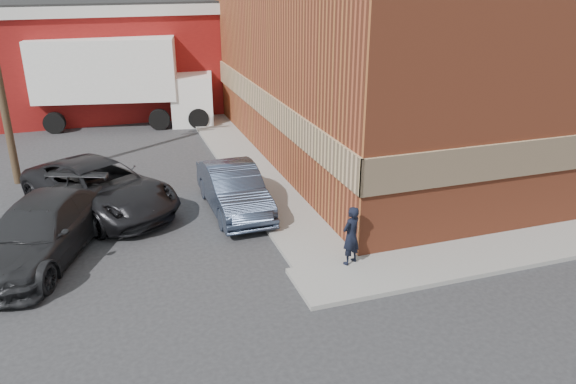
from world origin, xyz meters
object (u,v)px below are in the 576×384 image
object	(u,v)px
suv_a	(100,188)
suv_b	(40,231)
sedan	(234,189)
box_truck	(124,75)
warehouse	(62,56)
brick_building	(425,31)
man	(351,236)

from	to	relation	value
suv_a	suv_b	size ratio (longest dim) A/B	1.07
sedan	box_truck	world-z (taller)	box_truck
suv_b	box_truck	bearing A→B (deg)	99.64
sedan	suv_b	xyz separation A→B (m)	(-5.48, -1.39, 0.05)
warehouse	suv_b	size ratio (longest dim) A/B	3.08
warehouse	box_truck	size ratio (longest dim) A/B	1.88
suv_b	box_truck	size ratio (longest dim) A/B	0.61
suv_a	box_truck	distance (m)	10.61
sedan	suv_a	distance (m)	4.13
sedan	box_truck	bearing A→B (deg)	100.62
brick_building	suv_a	xyz separation A→B (m)	(-13.22, -3.54, -3.90)
brick_building	box_truck	world-z (taller)	brick_building
warehouse	suv_a	size ratio (longest dim) A/B	2.89
man	suv_b	size ratio (longest dim) A/B	0.29
warehouse	man	bearing A→B (deg)	-70.58
suv_b	man	bearing A→B (deg)	0.65
suv_a	suv_b	distance (m)	3.10
warehouse	box_truck	world-z (taller)	warehouse
brick_building	suv_b	distance (m)	16.50
suv_b	box_truck	xyz separation A→B (m)	(3.07, 13.07, 1.61)
suv_b	warehouse	bearing A→B (deg)	111.93
man	box_truck	distance (m)	16.74
brick_building	warehouse	size ratio (longest dim) A/B	1.12
brick_building	man	xyz separation A→B (m)	(-7.36, -9.25, -3.79)
warehouse	box_truck	bearing A→B (deg)	-56.14
man	suv_a	distance (m)	8.18
box_truck	suv_a	bearing A→B (deg)	-87.22
sedan	suv_a	size ratio (longest dim) A/B	0.77
warehouse	suv_a	distance (m)	14.74
sedan	suv_b	distance (m)	5.65
brick_building	suv_b	bearing A→B (deg)	-157.17
brick_building	suv_b	size ratio (longest dim) A/B	3.45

